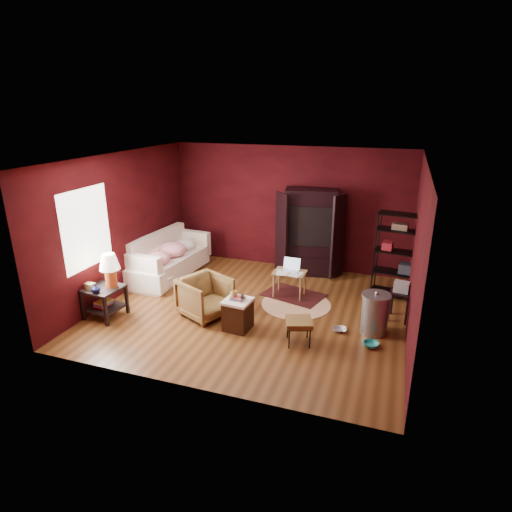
# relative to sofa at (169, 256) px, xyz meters

# --- Properties ---
(room) EXTENTS (5.54, 5.04, 2.84)m
(room) POSITION_rel_sofa_xyz_m (2.30, -1.03, 0.96)
(room) COLOR brown
(room) RESTS_ON ground
(sofa) EXTENTS (0.67, 2.29, 0.90)m
(sofa) POSITION_rel_sofa_xyz_m (0.00, 0.00, 0.00)
(sofa) COLOR white
(sofa) RESTS_ON ground
(armchair) EXTENTS (1.00, 1.02, 0.81)m
(armchair) POSITION_rel_sofa_xyz_m (1.62, -1.52, -0.04)
(armchair) COLOR black
(armchair) RESTS_ON ground
(pet_bowl_steel) EXTENTS (0.24, 0.09, 0.23)m
(pet_bowl_steel) POSITION_rel_sofa_xyz_m (4.02, -1.31, -0.33)
(pet_bowl_steel) COLOR silver
(pet_bowl_steel) RESTS_ON ground
(pet_bowl_turquoise) EXTENTS (0.26, 0.15, 0.25)m
(pet_bowl_turquoise) POSITION_rel_sofa_xyz_m (4.57, -1.65, -0.33)
(pet_bowl_turquoise) COLOR #25ABAD
(pet_bowl_turquoise) RESTS_ON ground
(vase) EXTENTS (0.21, 0.21, 0.16)m
(vase) POSITION_rel_sofa_xyz_m (-0.06, -2.36, 0.20)
(vase) COLOR #0B103A
(vase) RESTS_ON side_table
(mug) EXTENTS (0.12, 0.10, 0.12)m
(mug) POSITION_rel_sofa_xyz_m (2.29, -1.81, 0.22)
(mug) COLOR #E8CF71
(mug) RESTS_ON hamper
(side_table) EXTENTS (0.65, 0.65, 1.19)m
(side_table) POSITION_rel_sofa_xyz_m (-0.02, -2.10, 0.26)
(side_table) COLOR black
(side_table) RESTS_ON ground
(sofa_cushions) EXTENTS (1.03, 2.18, 0.89)m
(sofa_cushions) POSITION_rel_sofa_xyz_m (0.01, -0.02, -0.01)
(sofa_cushions) COLOR white
(sofa_cushions) RESTS_ON sofa
(hamper) EXTENTS (0.48, 0.48, 0.63)m
(hamper) POSITION_rel_sofa_xyz_m (2.35, -1.79, -0.16)
(hamper) COLOR #3E210E
(hamper) RESTS_ON ground
(footstool) EXTENTS (0.52, 0.52, 0.42)m
(footstool) POSITION_rel_sofa_xyz_m (3.44, -1.92, -0.09)
(footstool) COLOR black
(footstool) RESTS_ON ground
(rug_round) EXTENTS (1.68, 1.68, 0.01)m
(rug_round) POSITION_rel_sofa_xyz_m (3.07, -0.54, -0.44)
(rug_round) COLOR #F0E6C8
(rug_round) RESTS_ON ground
(rug_oriental) EXTENTS (1.33, 1.05, 0.01)m
(rug_oriental) POSITION_rel_sofa_xyz_m (2.92, -0.16, -0.43)
(rug_oriental) COLOR #4E1415
(rug_oriental) RESTS_ON ground
(laptop_desk) EXTENTS (0.64, 0.50, 0.77)m
(laptop_desk) POSITION_rel_sofa_xyz_m (2.85, -0.23, 0.03)
(laptop_desk) COLOR #9F7548
(laptop_desk) RESTS_ON ground
(tv_armoire) EXTENTS (1.50, 0.97, 1.93)m
(tv_armoire) POSITION_rel_sofa_xyz_m (2.93, 1.16, 0.56)
(tv_armoire) COLOR black
(tv_armoire) RESTS_ON ground
(wire_shelving) EXTENTS (0.88, 0.48, 1.71)m
(wire_shelving) POSITION_rel_sofa_xyz_m (4.82, 0.44, 0.49)
(wire_shelving) COLOR black
(wire_shelving) RESTS_ON ground
(small_stand) EXTENTS (0.41, 0.41, 0.72)m
(small_stand) POSITION_rel_sofa_xyz_m (4.95, -0.54, 0.09)
(small_stand) COLOR black
(small_stand) RESTS_ON ground
(trash_can) EXTENTS (0.53, 0.53, 0.76)m
(trash_can) POSITION_rel_sofa_xyz_m (4.56, -1.17, -0.09)
(trash_can) COLOR #A5A5AC
(trash_can) RESTS_ON ground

